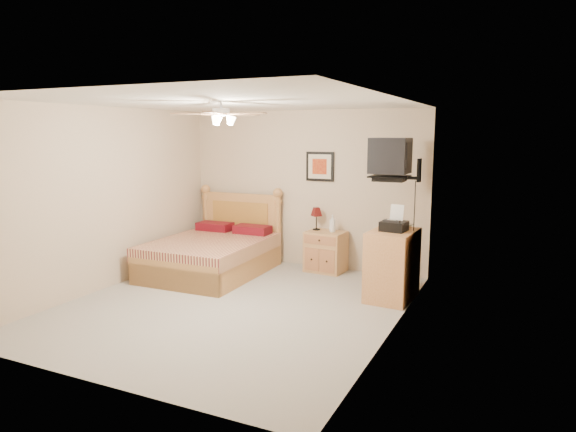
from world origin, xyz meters
name	(u,v)px	position (x,y,z in m)	size (l,w,h in m)	color
floor	(234,305)	(0.00, 0.00, 0.00)	(4.50, 4.50, 0.00)	gray
ceiling	(230,102)	(0.00, 0.00, 2.50)	(4.00, 4.50, 0.04)	white
wall_back	(305,189)	(0.00, 2.25, 1.25)	(4.00, 0.04, 2.50)	#C4AD90
wall_front	(90,242)	(0.00, -2.25, 1.25)	(4.00, 0.04, 2.50)	#C4AD90
wall_left	(107,198)	(-2.00, 0.00, 1.25)	(0.04, 4.50, 2.50)	#C4AD90
wall_right	(395,219)	(2.00, 0.00, 1.25)	(0.04, 4.50, 2.50)	#C4AD90
bed	(210,233)	(-1.08, 1.12, 0.63)	(1.49, 1.95, 1.26)	tan
nightstand	(326,251)	(0.47, 2.00, 0.32)	(0.58, 0.44, 0.63)	tan
table_lamp	(316,219)	(0.28, 2.07, 0.81)	(0.19, 0.19, 0.36)	#521110
lotion_bottle	(332,223)	(0.57, 2.02, 0.77)	(0.10, 0.10, 0.27)	silver
framed_picture	(320,167)	(0.27, 2.23, 1.62)	(0.46, 0.04, 0.46)	black
dresser	(392,265)	(1.73, 1.10, 0.45)	(0.53, 0.77, 0.91)	#B87338
fax_machine	(394,218)	(1.74, 1.08, 1.07)	(0.31, 0.33, 0.33)	black
magazine_lower	(393,226)	(1.67, 1.35, 0.92)	(0.18, 0.25, 0.02)	#B4AC91
magazine_upper	(394,225)	(1.69, 1.34, 0.94)	(0.22, 0.30, 0.02)	gray
wall_tv	(402,159)	(1.75, 1.34, 1.81)	(0.56, 0.46, 0.58)	black
ceiling_fan	(221,114)	(0.00, -0.20, 2.36)	(1.14, 1.14, 0.28)	white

